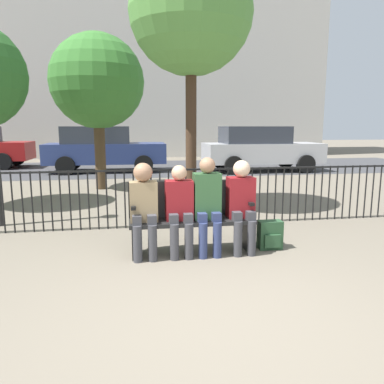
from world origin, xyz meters
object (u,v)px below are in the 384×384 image
(seated_person_1, at_px, (180,206))
(seated_person_2, at_px, (208,201))
(park_bench, at_px, (191,215))
(backpack, at_px, (270,235))
(parked_car_0, at_px, (260,148))
(parked_car_2, at_px, (104,148))
(seated_person_0, at_px, (144,204))
(tree_1, at_px, (191,13))
(seated_person_3, at_px, (242,201))
(tree_0, at_px, (97,82))

(seated_person_1, xyz_separation_m, seated_person_2, (0.36, 0.01, 0.05))
(park_bench, xyz_separation_m, backpack, (1.05, -0.09, -0.30))
(backpack, distance_m, parked_car_0, 8.99)
(seated_person_2, relative_size, parked_car_2, 0.29)
(parked_car_0, bearing_deg, seated_person_2, -113.47)
(park_bench, relative_size, seated_person_0, 1.35)
(seated_person_0, xyz_separation_m, parked_car_2, (-1.09, 9.34, 0.17))
(seated_person_2, height_order, parked_car_0, parked_car_0)
(seated_person_1, distance_m, tree_1, 4.00)
(backpack, distance_m, tree_1, 4.34)
(parked_car_2, bearing_deg, seated_person_0, -83.34)
(seated_person_1, distance_m, seated_person_2, 0.36)
(seated_person_2, distance_m, tree_1, 3.93)
(park_bench, distance_m, seated_person_3, 0.67)
(tree_0, height_order, parked_car_0, tree_0)
(seated_person_2, xyz_separation_m, parked_car_0, (3.71, 8.54, 0.15))
(tree_0, xyz_separation_m, tree_1, (1.93, -2.86, 0.93))
(seated_person_1, bearing_deg, seated_person_2, 0.86)
(seated_person_0, height_order, tree_0, tree_0)
(seated_person_1, height_order, seated_person_3, seated_person_3)
(seated_person_3, bearing_deg, seated_person_2, 179.70)
(tree_1, xyz_separation_m, parked_car_0, (3.50, 5.96, -2.80))
(seated_person_0, relative_size, backpack, 3.10)
(backpack, xyz_separation_m, parked_car_2, (-2.75, 9.29, 0.66))
(park_bench, relative_size, seated_person_1, 1.39)
(tree_0, bearing_deg, backpack, -64.49)
(seated_person_1, height_order, backpack, seated_person_1)
(tree_1, bearing_deg, seated_person_0, -111.32)
(backpack, bearing_deg, seated_person_3, -174.37)
(tree_1, bearing_deg, seated_person_2, -94.63)
(seated_person_0, height_order, seated_person_3, seated_person_3)
(seated_person_3, bearing_deg, parked_car_2, 104.04)
(backpack, xyz_separation_m, parked_car_0, (2.85, 8.50, 0.66))
(seated_person_2, distance_m, tree_0, 6.05)
(park_bench, bearing_deg, seated_person_1, -141.48)
(seated_person_1, height_order, tree_0, tree_0)
(seated_person_0, xyz_separation_m, tree_0, (-0.92, 5.45, 2.04))
(parked_car_2, bearing_deg, backpack, -73.50)
(backpack, bearing_deg, parked_car_0, 71.49)
(tree_0, height_order, parked_car_2, tree_0)
(parked_car_0, bearing_deg, parked_car_2, 171.98)
(seated_person_0, height_order, backpack, seated_person_0)
(seated_person_3, relative_size, parked_car_2, 0.28)
(park_bench, distance_m, seated_person_0, 0.65)
(tree_1, xyz_separation_m, parked_car_2, (-2.10, 6.75, -2.80))
(seated_person_2, height_order, tree_0, tree_0)
(park_bench, bearing_deg, parked_car_2, 100.46)
(tree_1, bearing_deg, parked_car_2, 107.28)
(seated_person_0, bearing_deg, seated_person_2, 0.20)
(seated_person_2, xyz_separation_m, parked_car_2, (-1.89, 9.33, 0.15))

